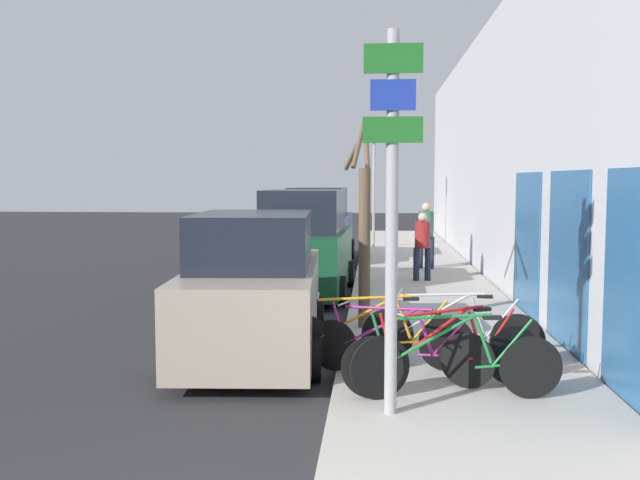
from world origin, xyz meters
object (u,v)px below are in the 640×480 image
bicycle_2 (397,348)px  pedestrian_near (422,242)px  bicycle_0 (452,362)px  traffic_light (374,166)px  bicycle_1 (449,356)px  parked_car_0 (255,290)px  street_tree (364,231)px  pedestrian_far (426,231)px  parked_car_2 (318,229)px  signpost (392,209)px  bicycle_3 (375,338)px  parked_car_1 (304,248)px  bicycle_4 (451,334)px

bicycle_2 → pedestrian_near: size_ratio=1.36×
bicycle_0 → traffic_light: traffic_light is taller
bicycle_0 → bicycle_2: size_ratio=1.10×
bicycle_1 → traffic_light: (-0.90, 17.51, 2.47)m
parked_car_0 → street_tree: bearing=35.4°
bicycle_2 → pedestrian_far: size_ratio=1.24×
bicycle_2 → parked_car_2: size_ratio=0.50×
parked_car_0 → pedestrian_far: size_ratio=2.71×
signpost → pedestrian_far: 12.30m
bicycle_1 → street_tree: size_ratio=0.65×
parked_car_2 → traffic_light: bearing=68.9°
pedestrian_far → bicycle_0: bearing=105.0°
signpost → street_tree: (-0.35, 4.28, -0.53)m
bicycle_1 → street_tree: street_tree is taller
parked_car_0 → traffic_light: (1.71, 15.31, 2.08)m
bicycle_2 → street_tree: street_tree is taller
bicycle_0 → bicycle_3: bicycle_3 is taller
parked_car_1 → traffic_light: traffic_light is taller
parked_car_0 → pedestrian_near: bearing=63.7°
parked_car_2 → street_tree: street_tree is taller
parked_car_2 → parked_car_0: bearing=-88.2°
signpost → parked_car_0: 3.81m
bicycle_2 → pedestrian_far: pedestrian_far is taller
bicycle_1 → pedestrian_near: (0.29, 9.03, 0.53)m
traffic_light → parked_car_0: bearing=-96.4°
street_tree → pedestrian_near: bearing=76.7°
signpost → parked_car_2: 14.57m
pedestrian_far → traffic_light: 6.56m
bicycle_0 → parked_car_2: parked_car_2 is taller
parked_car_0 → pedestrian_near: parked_car_0 is taller
bicycle_3 → parked_car_1: bearing=10.4°
pedestrian_far → street_tree: (-1.56, -7.91, 0.55)m
pedestrian_far → bicycle_2: bearing=101.9°
bicycle_3 → pedestrian_far: size_ratio=1.40×
traffic_light → pedestrian_near: bearing=-82.1°
bicycle_0 → parked_car_2: 14.09m
bicycle_1 → street_tree: (-1.03, 3.47, 1.17)m
signpost → bicycle_1: size_ratio=1.75×
signpost → pedestrian_near: bearing=84.4°
bicycle_1 → street_tree: 3.81m
bicycle_1 → bicycle_2: size_ratio=1.00×
bicycle_0 → street_tree: size_ratio=0.72×
parked_car_1 → pedestrian_far: parked_car_1 is taller
parked_car_1 → traffic_light: (1.51, 9.90, 1.98)m
bicycle_1 → parked_car_0: bearing=25.6°
bicycle_0 → pedestrian_near: pedestrian_near is taller
parked_car_1 → bicycle_4: bearing=-66.5°
bicycle_0 → parked_car_1: parked_car_1 is taller
bicycle_0 → parked_car_0: parked_car_0 is taller
bicycle_4 → bicycle_0: bearing=-178.7°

